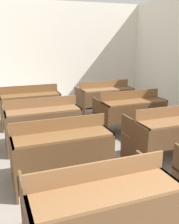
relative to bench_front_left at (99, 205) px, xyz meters
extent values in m
cube|color=white|center=(0.87, 6.06, 0.96)|extent=(6.09, 0.06, 2.89)
cube|color=white|center=(3.88, 4.08, 1.14)|extent=(0.06, 3.90, 1.46)
cube|color=brown|center=(0.61, 0.04, -0.12)|extent=(0.03, 0.77, 0.72)
cube|color=brown|center=(0.00, -0.16, 0.22)|extent=(1.25, 0.37, 0.03)
cube|color=brown|center=(0.00, 0.02, 0.32)|extent=(1.25, 0.02, 0.17)
cube|color=brown|center=(0.00, 0.29, -0.06)|extent=(1.25, 0.27, 0.03)
cube|color=brown|center=(0.00, 0.29, -0.33)|extent=(1.19, 0.04, 0.04)
cube|color=brown|center=(-0.62, 1.35, -0.12)|extent=(0.03, 0.77, 0.72)
cube|color=brown|center=(0.60, 1.35, -0.12)|extent=(0.03, 0.77, 0.72)
cube|color=brown|center=(-0.01, 1.15, 0.22)|extent=(1.25, 0.37, 0.03)
cube|color=brown|center=(-0.01, 0.97, 0.05)|extent=(1.19, 0.02, 0.32)
cube|color=brown|center=(-0.01, 1.32, 0.32)|extent=(1.25, 0.02, 0.17)
cube|color=brown|center=(-0.01, 1.60, -0.06)|extent=(1.25, 0.27, 0.03)
cube|color=brown|center=(-0.01, 1.60, -0.33)|extent=(1.19, 0.04, 0.04)
cube|color=brown|center=(1.11, 1.33, -0.12)|extent=(0.03, 0.77, 0.72)
cube|color=brown|center=(1.72, 1.13, 0.22)|extent=(1.25, 0.37, 0.03)
cube|color=brown|center=(1.72, 1.31, 0.32)|extent=(1.25, 0.02, 0.17)
cube|color=brown|center=(1.72, 1.58, -0.06)|extent=(1.25, 0.27, 0.03)
cube|color=brown|center=(1.72, 1.58, -0.33)|extent=(1.19, 0.04, 0.04)
cube|color=brown|center=(-0.62, 2.60, -0.12)|extent=(0.03, 0.77, 0.72)
cube|color=brown|center=(0.60, 2.60, -0.12)|extent=(0.03, 0.77, 0.72)
cube|color=brown|center=(-0.01, 2.40, 0.22)|extent=(1.25, 0.37, 0.03)
cube|color=brown|center=(-0.01, 2.23, 0.05)|extent=(1.19, 0.02, 0.32)
cube|color=brown|center=(-0.01, 2.57, 0.32)|extent=(1.25, 0.02, 0.17)
cube|color=brown|center=(-0.01, 2.85, -0.06)|extent=(1.25, 0.27, 0.03)
cube|color=brown|center=(-0.01, 2.85, -0.33)|extent=(1.19, 0.04, 0.04)
cube|color=#53361D|center=(1.12, 2.61, -0.12)|extent=(0.03, 0.77, 0.72)
cube|color=#53361D|center=(2.34, 2.61, -0.12)|extent=(0.03, 0.77, 0.72)
cube|color=brown|center=(1.73, 2.40, 0.22)|extent=(1.25, 0.37, 0.03)
cube|color=#53361D|center=(1.73, 2.23, 0.05)|extent=(1.19, 0.02, 0.32)
cube|color=brown|center=(1.73, 2.58, 0.32)|extent=(1.25, 0.02, 0.17)
cube|color=brown|center=(1.73, 2.86, -0.06)|extent=(1.25, 0.27, 0.03)
cube|color=#53361D|center=(1.73, 2.86, -0.33)|extent=(1.19, 0.04, 0.04)
cube|color=#53361E|center=(-0.64, 3.90, -0.12)|extent=(0.03, 0.77, 0.72)
cube|color=#53361E|center=(0.58, 3.90, -0.12)|extent=(0.03, 0.77, 0.72)
cube|color=brown|center=(-0.03, 3.70, 0.22)|extent=(1.25, 0.37, 0.03)
cube|color=#53361E|center=(-0.03, 3.52, 0.05)|extent=(1.19, 0.02, 0.32)
cube|color=brown|center=(-0.03, 3.87, 0.32)|extent=(1.25, 0.02, 0.17)
cube|color=brown|center=(-0.03, 4.15, -0.06)|extent=(1.25, 0.27, 0.03)
cube|color=#53361E|center=(-0.03, 4.15, -0.33)|extent=(1.19, 0.04, 0.04)
cube|color=brown|center=(1.14, 3.90, -0.12)|extent=(0.03, 0.77, 0.72)
cube|color=brown|center=(2.36, 3.90, -0.12)|extent=(0.03, 0.77, 0.72)
cube|color=brown|center=(1.75, 3.70, 0.22)|extent=(1.25, 0.37, 0.03)
cube|color=brown|center=(1.75, 3.52, 0.05)|extent=(1.19, 0.02, 0.32)
cube|color=brown|center=(1.75, 3.87, 0.32)|extent=(1.25, 0.02, 0.17)
cube|color=brown|center=(1.75, 4.15, -0.06)|extent=(1.25, 0.27, 0.03)
cube|color=brown|center=(1.75, 4.15, -0.33)|extent=(1.19, 0.04, 0.04)
camera|label=1|loc=(-0.77, -1.79, 1.39)|focal=42.00mm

